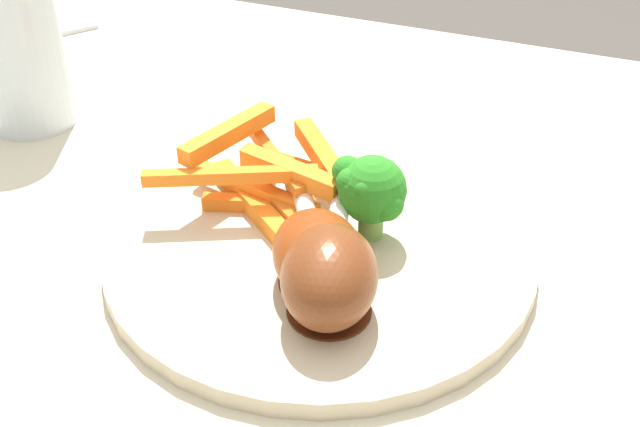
# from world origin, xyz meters

# --- Properties ---
(dining_table) EXTENTS (1.14, 0.78, 0.74)m
(dining_table) POSITION_xyz_m (0.00, 0.00, 0.64)
(dining_table) COLOR beige
(dining_table) RESTS_ON ground_plane
(dinner_plate) EXTENTS (0.27, 0.27, 0.01)m
(dinner_plate) POSITION_xyz_m (-0.01, -0.01, 0.75)
(dinner_plate) COLOR beige
(dinner_plate) RESTS_ON dining_table
(broccoli_floret_front) EXTENTS (0.05, 0.04, 0.06)m
(broccoli_floret_front) POSITION_xyz_m (-0.04, -0.02, 0.79)
(broccoli_floret_front) COLOR #79AA50
(broccoli_floret_front) RESTS_ON dinner_plate
(carrot_fries_pile) EXTENTS (0.12, 0.11, 0.05)m
(carrot_fries_pile) POSITION_xyz_m (0.04, -0.04, 0.78)
(carrot_fries_pile) COLOR orange
(carrot_fries_pile) RESTS_ON dinner_plate
(chicken_drumstick_near) EXTENTS (0.09, 0.12, 0.04)m
(chicken_drumstick_near) POSITION_xyz_m (-0.02, 0.02, 0.78)
(chicken_drumstick_near) COLOR #5E200B
(chicken_drumstick_near) RESTS_ON dinner_plate
(chicken_drumstick_far) EXTENTS (0.07, 0.13, 0.05)m
(chicken_drumstick_far) POSITION_xyz_m (-0.04, 0.04, 0.78)
(chicken_drumstick_far) COLOR #4D200F
(chicken_drumstick_far) RESTS_ON dinner_plate
(fork) EXTENTS (0.11, 0.17, 0.00)m
(fork) POSITION_xyz_m (0.40, -0.19, 0.75)
(fork) COLOR silver
(fork) RESTS_ON dining_table
(water_glass) EXTENTS (0.07, 0.07, 0.12)m
(water_glass) POSITION_xyz_m (0.27, -0.08, 0.81)
(water_glass) COLOR silver
(water_glass) RESTS_ON dining_table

